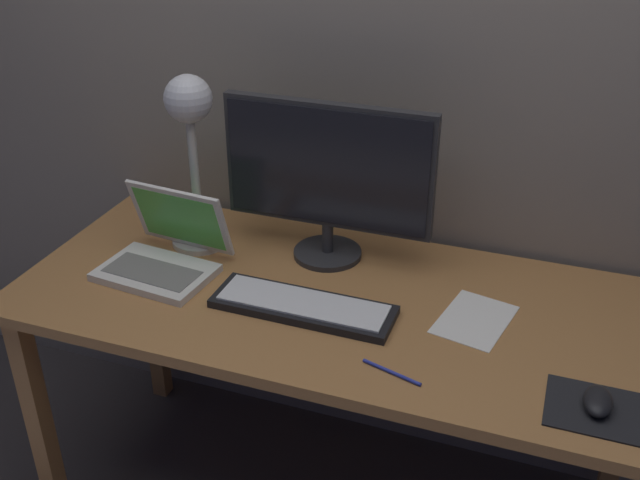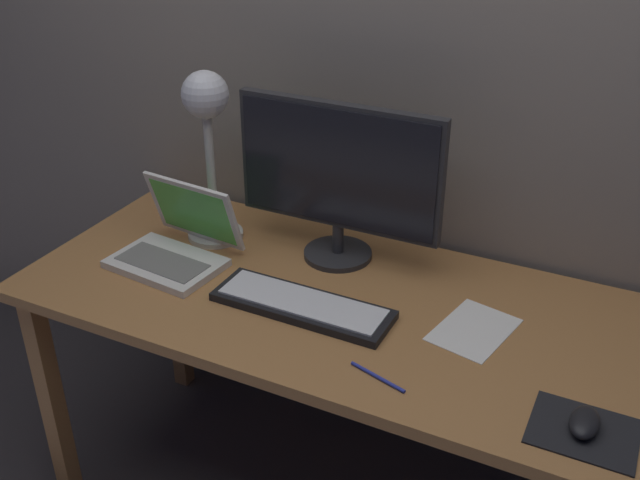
% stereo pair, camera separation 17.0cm
% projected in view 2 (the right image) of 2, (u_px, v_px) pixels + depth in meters
% --- Properties ---
extents(back_wall, '(4.80, 0.06, 2.60)m').
position_uv_depth(back_wall, '(408.00, 33.00, 1.86)').
color(back_wall, gray).
rests_on(back_wall, ground).
extents(desk, '(1.60, 0.70, 0.74)m').
position_uv_depth(desk, '(338.00, 325.00, 1.85)').
color(desk, '#A8703D').
rests_on(desk, ground).
extents(monitor, '(0.55, 0.18, 0.43)m').
position_uv_depth(monitor, '(339.00, 174.00, 1.88)').
color(monitor, '#28282B').
rests_on(monitor, desk).
extents(keyboard_main, '(0.44, 0.15, 0.03)m').
position_uv_depth(keyboard_main, '(302.00, 305.00, 1.77)').
color(keyboard_main, black).
rests_on(keyboard_main, desk).
extents(laptop, '(0.31, 0.28, 0.20)m').
position_uv_depth(laptop, '(179.00, 238.00, 1.96)').
color(laptop, silver).
rests_on(laptop, desk).
extents(desk_lamp, '(0.15, 0.15, 0.48)m').
position_uv_depth(desk_lamp, '(207.00, 123.00, 1.93)').
color(desk_lamp, beige).
rests_on(desk_lamp, desk).
extents(mousepad, '(0.20, 0.16, 0.00)m').
position_uv_depth(mousepad, '(583.00, 431.00, 1.41)').
color(mousepad, black).
rests_on(mousepad, desk).
extents(mouse, '(0.06, 0.10, 0.03)m').
position_uv_depth(mouse, '(585.00, 422.00, 1.40)').
color(mouse, black).
rests_on(mouse, mousepad).
extents(paper_sheet_near_mouse, '(0.19, 0.24, 0.00)m').
position_uv_depth(paper_sheet_near_mouse, '(474.00, 330.00, 1.70)').
color(paper_sheet_near_mouse, white).
rests_on(paper_sheet_near_mouse, desk).
extents(pen, '(0.14, 0.05, 0.01)m').
position_uv_depth(pen, '(378.00, 377.00, 1.54)').
color(pen, '#2633A5').
rests_on(pen, desk).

